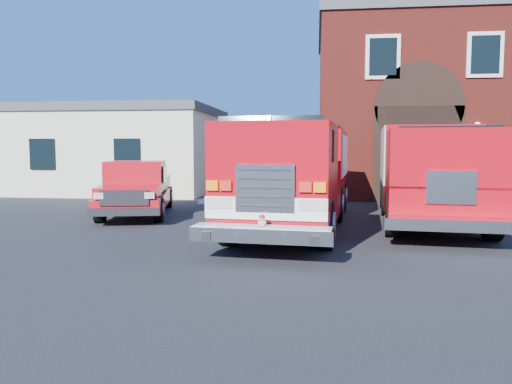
# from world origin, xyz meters

# --- Properties ---
(ground) EXTENTS (100.00, 100.00, 0.00)m
(ground) POSITION_xyz_m (0.00, 0.00, 0.00)
(ground) COLOR black
(ground) RESTS_ON ground
(parking_stripe_mid) EXTENTS (0.12, 3.00, 0.01)m
(parking_stripe_mid) POSITION_xyz_m (6.50, 4.00, 0.00)
(parking_stripe_mid) COLOR yellow
(parking_stripe_mid) RESTS_ON ground
(parking_stripe_far) EXTENTS (0.12, 3.00, 0.01)m
(parking_stripe_far) POSITION_xyz_m (6.50, 7.00, 0.00)
(parking_stripe_far) COLOR yellow
(parking_stripe_far) RESTS_ON ground
(fire_station) EXTENTS (15.20, 10.20, 8.45)m
(fire_station) POSITION_xyz_m (8.99, 13.98, 4.25)
(fire_station) COLOR maroon
(fire_station) RESTS_ON ground
(side_building) EXTENTS (10.20, 8.20, 4.35)m
(side_building) POSITION_xyz_m (-9.00, 13.00, 2.20)
(side_building) COLOR beige
(side_building) RESTS_ON ground
(fire_engine) EXTENTS (3.63, 9.94, 3.00)m
(fire_engine) POSITION_xyz_m (0.77, 2.22, 1.55)
(fire_engine) COLOR black
(fire_engine) RESTS_ON ground
(pickup_truck) EXTENTS (3.20, 5.95, 1.85)m
(pickup_truck) POSITION_xyz_m (-4.73, 4.05, 0.88)
(pickup_truck) COLOR black
(pickup_truck) RESTS_ON ground
(secondary_truck) EXTENTS (3.72, 9.38, 2.97)m
(secondary_truck) POSITION_xyz_m (4.82, 3.72, 1.62)
(secondary_truck) COLOR black
(secondary_truck) RESTS_ON ground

